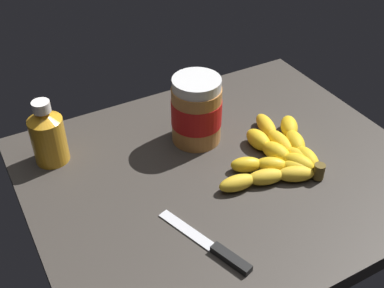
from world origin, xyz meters
TOP-DOWN VIEW (x-y plane):
  - ground_plane at (0.00, 0.00)cm, footprint 70.58×58.75cm
  - banana_bunch at (10.44, -3.19)cm, footprint 24.76×21.27cm
  - peanut_butter_jar at (-0.07, 10.48)cm, footprint 9.82×9.82cm
  - honey_bottle at (-26.96, 17.91)cm, footprint 6.33×6.33cm
  - butter_knife at (-11.62, -15.01)cm, footprint 7.36×17.69cm

SIDE VIEW (x-z plane):
  - ground_plane at x=0.00cm, z-range -3.30..0.00cm
  - butter_knife at x=-11.62cm, z-range -0.13..1.07cm
  - banana_bunch at x=10.44cm, z-range -0.14..3.29cm
  - honey_bottle at x=-26.96cm, z-range -0.69..12.19cm
  - peanut_butter_jar at x=-0.07cm, z-range -0.17..13.45cm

